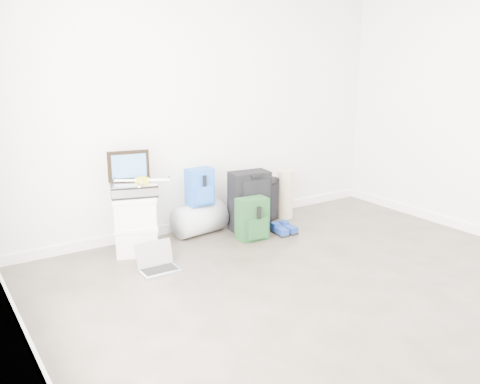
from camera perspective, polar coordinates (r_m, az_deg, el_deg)
ground at (r=3.98m, az=15.06°, el=-13.27°), size 5.00×5.00×0.00m
room_envelope at (r=3.53m, az=16.77°, el=12.33°), size 4.52×5.02×2.71m
boxes_stack at (r=4.97m, az=-11.63°, el=-3.57°), size 0.49×0.45×0.58m
briefcase at (r=4.88m, az=-11.84°, el=0.30°), size 0.49×0.41×0.12m
painting at (r=4.92m, az=-12.39°, el=2.88°), size 0.39×0.11×0.29m
drone at (r=4.87m, az=-10.94°, el=1.34°), size 0.47×0.47×0.05m
duffel_bag at (r=5.45m, az=-4.57°, el=-3.03°), size 0.58×0.40×0.33m
blue_backpack at (r=5.33m, az=-4.50°, el=0.50°), size 0.28×0.21×0.39m
large_suitcase at (r=5.51m, az=1.12°, el=-1.03°), size 0.45×0.32×0.65m
green_backpack at (r=5.26m, az=1.43°, el=-3.12°), size 0.33×0.25×0.44m
carry_on at (r=5.87m, az=3.10°, el=-0.88°), size 0.36×0.30×0.49m
shoes at (r=5.50m, az=4.94°, el=-4.26°), size 0.23×0.25×0.08m
rolled_rug at (r=5.97m, az=5.09°, el=-0.26°), size 0.19×0.19×0.57m
laptop at (r=4.64m, az=-9.27°, el=-7.89°), size 0.35×0.25×0.24m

